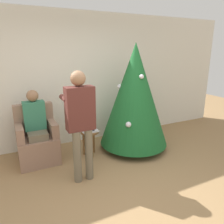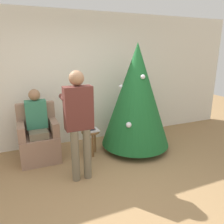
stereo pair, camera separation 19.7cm
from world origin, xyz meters
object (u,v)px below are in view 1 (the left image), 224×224
(person_standing, at_px, (80,117))
(christmas_tree, at_px, (135,95))
(person_seated, at_px, (36,124))
(armchair, at_px, (37,141))
(side_stool, at_px, (90,136))

(person_standing, bearing_deg, christmas_tree, 24.62)
(christmas_tree, distance_m, person_seated, 1.89)
(person_seated, height_order, person_standing, person_standing)
(christmas_tree, relative_size, person_standing, 1.25)
(person_seated, bearing_deg, armchair, 90.00)
(armchair, xyz_separation_m, person_standing, (0.54, -0.88, 0.63))
(side_stool, bearing_deg, person_standing, -119.29)
(person_standing, height_order, side_stool, person_standing)
(armchair, distance_m, side_stool, 0.94)
(christmas_tree, distance_m, side_stool, 1.16)
(armchair, height_order, person_seated, person_seated)
(christmas_tree, relative_size, person_seated, 1.61)
(christmas_tree, height_order, side_stool, christmas_tree)
(armchair, distance_m, person_standing, 1.21)
(christmas_tree, height_order, person_standing, christmas_tree)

